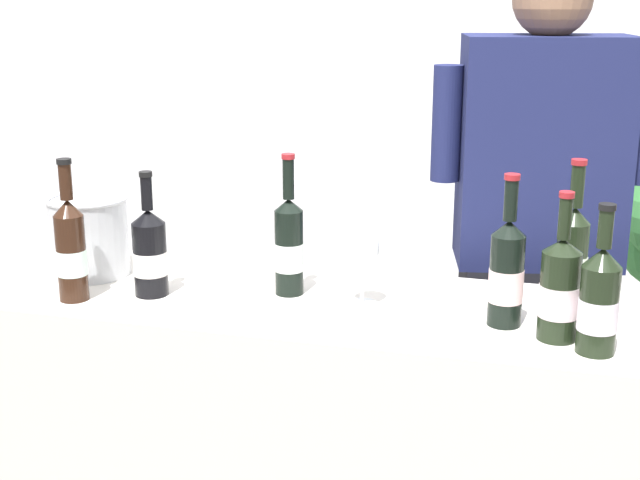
{
  "coord_description": "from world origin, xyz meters",
  "views": [
    {
      "loc": [
        0.4,
        -1.93,
        1.66
      ],
      "look_at": [
        -0.14,
        0.0,
        1.09
      ],
      "focal_mm": 49.56,
      "sensor_mm": 36.0,
      "label": 1
    }
  ],
  "objects_px": {
    "wine_bottle_1": "(289,245)",
    "person_server": "(533,285)",
    "wine_bottle_2": "(599,301)",
    "wine_bottle_7": "(71,249)",
    "wine_bottle_3": "(560,289)",
    "ice_bucket": "(89,235)",
    "wine_bottle_6": "(507,272)",
    "wine_bottle_5": "(150,252)",
    "wine_bottle_0": "(572,259)",
    "wine_glass": "(363,251)"
  },
  "relations": [
    {
      "from": "wine_bottle_3",
      "to": "wine_bottle_7",
      "type": "bearing_deg",
      "value": -177.32
    },
    {
      "from": "wine_bottle_5",
      "to": "wine_glass",
      "type": "distance_m",
      "value": 0.52
    },
    {
      "from": "wine_bottle_0",
      "to": "ice_bucket",
      "type": "distance_m",
      "value": 1.21
    },
    {
      "from": "wine_bottle_5",
      "to": "wine_bottle_2",
      "type": "bearing_deg",
      "value": -4.66
    },
    {
      "from": "wine_bottle_5",
      "to": "wine_bottle_6",
      "type": "distance_m",
      "value": 0.85
    },
    {
      "from": "wine_bottle_3",
      "to": "wine_bottle_6",
      "type": "distance_m",
      "value": 0.13
    },
    {
      "from": "wine_bottle_3",
      "to": "wine_glass",
      "type": "bearing_deg",
      "value": 167.35
    },
    {
      "from": "wine_bottle_2",
      "to": "wine_bottle_7",
      "type": "bearing_deg",
      "value": 179.92
    },
    {
      "from": "wine_bottle_2",
      "to": "wine_bottle_3",
      "type": "distance_m",
      "value": 0.1
    },
    {
      "from": "wine_bottle_0",
      "to": "wine_bottle_1",
      "type": "xyz_separation_m",
      "value": [
        -0.66,
        -0.05,
        -0.01
      ]
    },
    {
      "from": "wine_bottle_2",
      "to": "wine_glass",
      "type": "relative_size",
      "value": 1.63
    },
    {
      "from": "wine_bottle_1",
      "to": "wine_bottle_2",
      "type": "height_order",
      "value": "wine_bottle_1"
    },
    {
      "from": "wine_bottle_1",
      "to": "wine_bottle_7",
      "type": "xyz_separation_m",
      "value": [
        -0.49,
        -0.18,
        0.0
      ]
    },
    {
      "from": "wine_bottle_2",
      "to": "wine_bottle_3",
      "type": "xyz_separation_m",
      "value": [
        -0.08,
        0.05,
        -0.0
      ]
    },
    {
      "from": "wine_glass",
      "to": "wine_bottle_3",
      "type": "bearing_deg",
      "value": -12.65
    },
    {
      "from": "wine_glass",
      "to": "person_server",
      "type": "distance_m",
      "value": 0.69
    },
    {
      "from": "wine_bottle_3",
      "to": "wine_bottle_7",
      "type": "distance_m",
      "value": 1.12
    },
    {
      "from": "wine_bottle_2",
      "to": "wine_glass",
      "type": "distance_m",
      "value": 0.55
    },
    {
      "from": "wine_bottle_1",
      "to": "wine_bottle_3",
      "type": "height_order",
      "value": "wine_bottle_1"
    },
    {
      "from": "wine_bottle_0",
      "to": "wine_bottle_5",
      "type": "bearing_deg",
      "value": -171.43
    },
    {
      "from": "wine_bottle_0",
      "to": "wine_bottle_1",
      "type": "height_order",
      "value": "wine_bottle_0"
    },
    {
      "from": "wine_bottle_7",
      "to": "person_server",
      "type": "height_order",
      "value": "person_server"
    },
    {
      "from": "wine_bottle_5",
      "to": "wine_glass",
      "type": "xyz_separation_m",
      "value": [
        0.51,
        0.07,
        0.02
      ]
    },
    {
      "from": "wine_bottle_2",
      "to": "person_server",
      "type": "bearing_deg",
      "value": 102.15
    },
    {
      "from": "wine_bottle_7",
      "to": "ice_bucket",
      "type": "xyz_separation_m",
      "value": [
        -0.06,
        0.19,
        -0.02
      ]
    },
    {
      "from": "wine_bottle_1",
      "to": "wine_bottle_2",
      "type": "relative_size",
      "value": 1.11
    },
    {
      "from": "wine_bottle_2",
      "to": "wine_bottle_5",
      "type": "xyz_separation_m",
      "value": [
        -1.04,
        0.08,
        -0.0
      ]
    },
    {
      "from": "wine_bottle_0",
      "to": "wine_bottle_3",
      "type": "bearing_deg",
      "value": -97.19
    },
    {
      "from": "wine_bottle_3",
      "to": "wine_bottle_5",
      "type": "xyz_separation_m",
      "value": [
        -0.96,
        0.03,
        -0.0
      ]
    },
    {
      "from": "wine_bottle_3",
      "to": "ice_bucket",
      "type": "bearing_deg",
      "value": 173.36
    },
    {
      "from": "wine_bottle_2",
      "to": "wine_bottle_5",
      "type": "bearing_deg",
      "value": 175.34
    },
    {
      "from": "wine_bottle_1",
      "to": "wine_bottle_6",
      "type": "xyz_separation_m",
      "value": [
        0.52,
        -0.07,
        -0.0
      ]
    },
    {
      "from": "wine_glass",
      "to": "ice_bucket",
      "type": "relative_size",
      "value": 0.92
    },
    {
      "from": "wine_bottle_5",
      "to": "wine_bottle_6",
      "type": "height_order",
      "value": "wine_bottle_6"
    },
    {
      "from": "ice_bucket",
      "to": "wine_bottle_0",
      "type": "bearing_deg",
      "value": 1.91
    },
    {
      "from": "wine_bottle_0",
      "to": "wine_bottle_5",
      "type": "xyz_separation_m",
      "value": [
        -0.98,
        -0.15,
        -0.02
      ]
    },
    {
      "from": "wine_bottle_0",
      "to": "person_server",
      "type": "bearing_deg",
      "value": 101.48
    },
    {
      "from": "wine_bottle_1",
      "to": "wine_bottle_2",
      "type": "xyz_separation_m",
      "value": [
        0.72,
        -0.18,
        -0.01
      ]
    },
    {
      "from": "wine_bottle_0",
      "to": "wine_bottle_2",
      "type": "distance_m",
      "value": 0.24
    },
    {
      "from": "ice_bucket",
      "to": "wine_bottle_7",
      "type": "bearing_deg",
      "value": -71.93
    },
    {
      "from": "wine_bottle_1",
      "to": "wine_bottle_6",
      "type": "distance_m",
      "value": 0.53
    },
    {
      "from": "wine_bottle_0",
      "to": "wine_bottle_5",
      "type": "distance_m",
      "value": 0.99
    },
    {
      "from": "wine_bottle_0",
      "to": "wine_glass",
      "type": "height_order",
      "value": "wine_bottle_0"
    },
    {
      "from": "wine_bottle_2",
      "to": "ice_bucket",
      "type": "height_order",
      "value": "wine_bottle_2"
    },
    {
      "from": "wine_bottle_3",
      "to": "wine_bottle_5",
      "type": "height_order",
      "value": "wine_bottle_3"
    },
    {
      "from": "wine_bottle_1",
      "to": "wine_bottle_7",
      "type": "relative_size",
      "value": 1.01
    },
    {
      "from": "wine_bottle_3",
      "to": "person_server",
      "type": "distance_m",
      "value": 0.67
    },
    {
      "from": "wine_glass",
      "to": "ice_bucket",
      "type": "height_order",
      "value": "ice_bucket"
    },
    {
      "from": "wine_bottle_2",
      "to": "wine_glass",
      "type": "xyz_separation_m",
      "value": [
        -0.53,
        0.15,
        0.02
      ]
    },
    {
      "from": "wine_bottle_1",
      "to": "person_server",
      "type": "relative_size",
      "value": 0.2
    }
  ]
}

